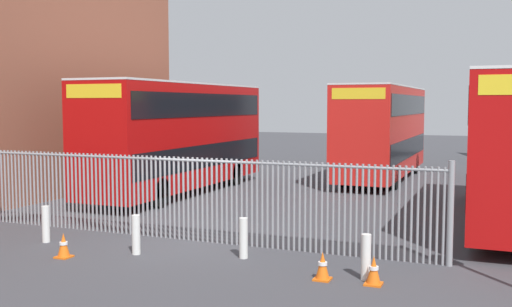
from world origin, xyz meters
The scene contains 11 objects.
ground_plane centered at (0.00, 8.00, 0.00)m, with size 100.00×100.00×0.00m, color #3D3D42.
palisade_fence centered at (-0.62, 0.00, 1.18)m, with size 13.98×0.14×2.35m.
double_decker_bus_behind_fence_left centered at (-4.73, 7.33, 2.42)m, with size 2.54×10.81×4.42m.
double_decker_bus_behind_fence_right centered at (2.03, 14.95, 2.42)m, with size 2.54×10.81×4.42m.
bollard_near_left centered at (-3.58, -1.61, 0.47)m, with size 0.20×0.20×0.95m, color silver.
bollard_center_front centered at (-0.70, -1.78, 0.47)m, with size 0.20×0.20×0.95m, color silver.
bollard_near_right centered at (1.81, -1.13, 0.47)m, with size 0.20×0.20×0.95m, color silver.
bollard_far_right centered at (4.81, -1.76, 0.47)m, with size 0.20×0.20×0.95m, color silver.
traffic_cone_by_gate centered at (5.03, -2.03, 0.29)m, with size 0.34×0.34×0.59m.
traffic_cone_mid_forecourt centered at (-2.09, -2.70, 0.29)m, with size 0.34×0.34×0.59m.
traffic_cone_near_kerb centered at (4.00, -2.10, 0.29)m, with size 0.34×0.34×0.59m.
Camera 1 is at (7.30, -13.61, 3.58)m, focal length 41.82 mm.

